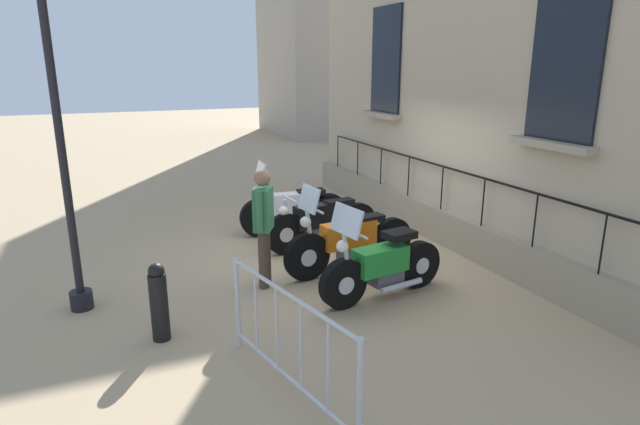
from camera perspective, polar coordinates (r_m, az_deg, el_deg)
ground_plane at (r=8.69m, az=2.65°, el=-4.78°), size 60.00×60.00×0.00m
motorcycle_white at (r=9.75m, az=-2.84°, el=0.32°), size 2.05×0.63×1.37m
motorcycle_black at (r=8.98m, az=0.24°, el=-1.09°), size 2.11×0.55×0.95m
motorcycle_orange at (r=7.97m, az=3.24°, el=-3.11°), size 2.24×0.56×1.40m
motorcycle_green at (r=7.12m, az=6.67°, el=-5.80°), size 1.95×0.70×1.35m
lamppost at (r=6.97m, az=-27.78°, el=19.18°), size 0.33×1.03×5.04m
crowd_barrier at (r=5.09m, az=-3.41°, el=-13.48°), size 0.50×2.08×1.05m
bollard at (r=6.29m, az=-16.98°, el=-9.18°), size 0.20×0.20×0.93m
pedestrian_standing at (r=7.32m, az=-6.11°, el=-1.00°), size 0.37×0.47×1.68m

